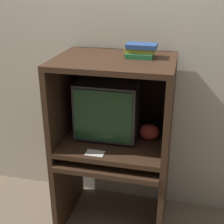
{
  "coord_description": "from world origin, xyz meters",
  "views": [
    {
      "loc": [
        0.45,
        -1.69,
        1.86
      ],
      "look_at": [
        -0.02,
        0.31,
        0.97
      ],
      "focal_mm": 50.0,
      "sensor_mm": 36.0,
      "label": 1
    }
  ],
  "objects_px": {
    "snack_bag": "(149,132)",
    "book_stack": "(141,51)",
    "mouse": "(147,161)",
    "crt_monitor": "(109,107)",
    "keyboard": "(105,156)"
  },
  "relations": [
    {
      "from": "book_stack",
      "to": "snack_bag",
      "type": "bearing_deg",
      "value": -10.41
    },
    {
      "from": "keyboard",
      "to": "mouse",
      "type": "relative_size",
      "value": 7.73
    },
    {
      "from": "crt_monitor",
      "to": "snack_bag",
      "type": "distance_m",
      "value": 0.35
    },
    {
      "from": "snack_bag",
      "to": "book_stack",
      "type": "bearing_deg",
      "value": 169.59
    },
    {
      "from": "keyboard",
      "to": "book_stack",
      "type": "xyz_separation_m",
      "value": [
        0.2,
        0.19,
        0.74
      ]
    },
    {
      "from": "keyboard",
      "to": "book_stack",
      "type": "distance_m",
      "value": 0.79
    },
    {
      "from": "mouse",
      "to": "book_stack",
      "type": "height_order",
      "value": "book_stack"
    },
    {
      "from": "snack_bag",
      "to": "book_stack",
      "type": "distance_m",
      "value": 0.6
    },
    {
      "from": "mouse",
      "to": "crt_monitor",
      "type": "bearing_deg",
      "value": 150.3
    },
    {
      "from": "keyboard",
      "to": "mouse",
      "type": "xyz_separation_m",
      "value": [
        0.3,
        0.0,
        0.0
      ]
    },
    {
      "from": "mouse",
      "to": "snack_bag",
      "type": "bearing_deg",
      "value": 93.77
    },
    {
      "from": "crt_monitor",
      "to": "keyboard",
      "type": "height_order",
      "value": "crt_monitor"
    },
    {
      "from": "mouse",
      "to": "snack_bag",
      "type": "xyz_separation_m",
      "value": [
        -0.01,
        0.17,
        0.14
      ]
    },
    {
      "from": "keyboard",
      "to": "mouse",
      "type": "distance_m",
      "value": 0.3
    },
    {
      "from": "keyboard",
      "to": "snack_bag",
      "type": "xyz_separation_m",
      "value": [
        0.29,
        0.17,
        0.14
      ]
    }
  ]
}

